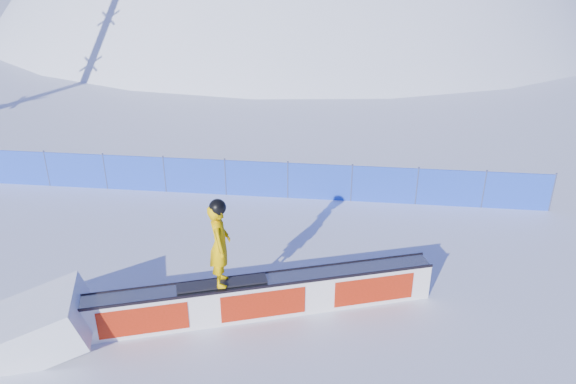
# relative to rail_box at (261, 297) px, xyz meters

# --- Properties ---
(ground) EXTENTS (160.00, 160.00, 0.00)m
(ground) POSITION_rel_rail_box_xyz_m (-3.11, 1.50, -0.46)
(ground) COLOR white
(ground) RESTS_ON ground
(snow_hill) EXTENTS (64.00, 64.00, 64.00)m
(snow_hill) POSITION_rel_rail_box_xyz_m (-3.11, 43.50, -18.46)
(snow_hill) COLOR white
(snow_hill) RESTS_ON ground
(safety_fence) EXTENTS (22.05, 0.05, 1.30)m
(safety_fence) POSITION_rel_rail_box_xyz_m (-3.11, 6.00, 0.14)
(safety_fence) COLOR blue
(safety_fence) RESTS_ON ground
(rail_box) EXTENTS (7.53, 3.05, 0.93)m
(rail_box) POSITION_rel_rail_box_xyz_m (0.00, 0.00, 0.00)
(rail_box) COLOR white
(rail_box) RESTS_ON ground
(snow_ramp) EXTENTS (3.01, 2.40, 1.64)m
(snow_ramp) POSITION_rel_rail_box_xyz_m (-4.60, -1.59, -0.46)
(snow_ramp) COLOR white
(snow_ramp) RESTS_ON ground
(snowboarder) EXTENTS (1.93, 0.95, 2.01)m
(snowboarder) POSITION_rel_rail_box_xyz_m (-0.79, -0.27, 1.46)
(snowboarder) COLOR black
(snowboarder) RESTS_ON rail_box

